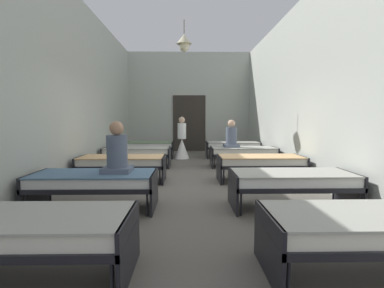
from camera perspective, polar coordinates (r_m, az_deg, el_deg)
ground_plane at (r=6.37m, az=-0.09°, el=-8.04°), size 5.80×12.41×0.10m
room_shell at (r=7.41m, az=-0.25°, el=10.69°), size 5.60×12.01×4.23m
bed_left_row_0 at (r=2.96m, az=-31.30°, el=-14.79°), size 1.90×0.84×0.57m
bed_right_row_0 at (r=3.07m, az=32.74°, el=-14.15°), size 1.90×0.84×0.57m
bed_left_row_1 at (r=4.64m, az=-19.35°, el=-7.21°), size 1.90×0.84×0.57m
bed_right_row_1 at (r=4.71m, az=19.71°, el=-7.03°), size 1.90×0.84×0.57m
bed_left_row_2 at (r=6.44m, az=-14.05°, el=-3.63°), size 1.90×0.84×0.57m
bed_right_row_2 at (r=6.49m, az=13.76°, el=-3.55°), size 1.90×0.84×0.57m
bed_left_row_3 at (r=8.28m, az=-11.11°, el=-1.61°), size 1.90×0.84×0.57m
bed_right_row_3 at (r=8.32m, az=10.42°, el=-1.57°), size 1.90×0.84×0.57m
bed_left_row_4 at (r=10.15m, az=-9.25°, el=-0.33°), size 1.90×0.84×0.57m
bed_right_row_4 at (r=10.18m, az=8.30°, el=-0.30°), size 1.90×0.84×0.57m
nurse_near_aisle at (r=9.84m, az=-2.09°, el=0.09°), size 0.52×0.52×1.49m
patient_seated_primary at (r=4.52m, az=-15.08°, el=-1.88°), size 0.44×0.44×0.80m
patient_seated_secondary at (r=8.25m, az=8.04°, el=1.41°), size 0.44×0.44×0.80m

